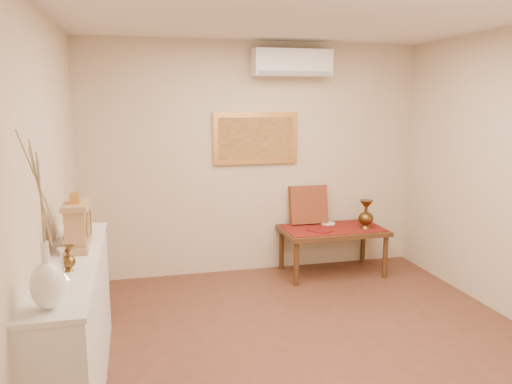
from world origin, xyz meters
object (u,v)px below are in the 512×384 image
object	(u,v)px
mantel_clock	(77,225)
low_table	(332,234)
display_ledge	(76,326)
brass_urn_tall	(366,211)
white_vase	(43,223)
wooden_chest	(80,223)

from	to	relation	value
mantel_clock	low_table	distance (m)	3.20
display_ledge	mantel_clock	size ratio (longest dim) A/B	4.93
mantel_clock	brass_urn_tall	bearing A→B (deg)	27.35
white_vase	brass_urn_tall	bearing A→B (deg)	40.67
mantel_clock	wooden_chest	world-z (taller)	mantel_clock
display_ledge	white_vase	bearing A→B (deg)	-90.65
brass_urn_tall	display_ledge	world-z (taller)	display_ledge
brass_urn_tall	wooden_chest	world-z (taller)	wooden_chest
white_vase	display_ledge	xyz separation A→B (m)	(0.01, 0.84, -0.94)
white_vase	display_ledge	world-z (taller)	white_vase
white_vase	mantel_clock	distance (m)	1.10
display_ledge	wooden_chest	bearing A→B (deg)	88.44
mantel_clock	white_vase	bearing A→B (deg)	-92.03
mantel_clock	low_table	xyz separation A→B (m)	(2.65, 1.66, -0.67)
mantel_clock	wooden_chest	size ratio (longest dim) A/B	1.68
brass_urn_tall	wooden_chest	bearing A→B (deg)	-157.55
brass_urn_tall	wooden_chest	xyz separation A→B (m)	(-3.03, -1.25, 0.34)
white_vase	low_table	xyz separation A→B (m)	(2.68, 2.72, -0.95)
display_ledge	mantel_clock	world-z (taller)	mantel_clock
white_vase	wooden_chest	bearing A→B (deg)	89.00
white_vase	mantel_clock	xyz separation A→B (m)	(0.04, 1.06, -0.28)
white_vase	display_ledge	size ratio (longest dim) A/B	0.45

